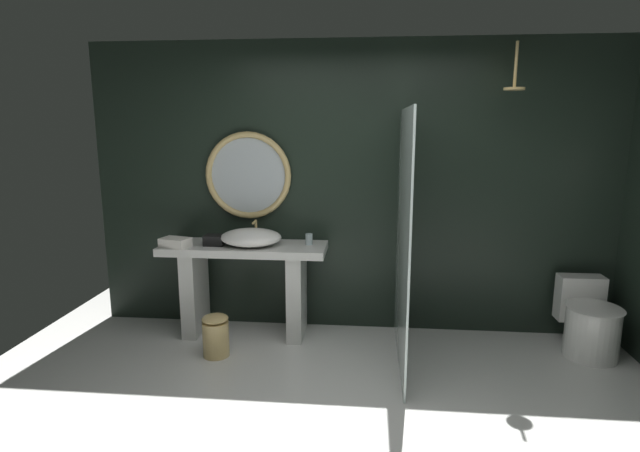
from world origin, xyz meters
TOP-DOWN VIEW (x-y plane):
  - ground_plane at (0.00, 0.00)m, footprint 5.76×5.76m
  - back_wall_panel at (0.00, 1.90)m, footprint 4.80×0.10m
  - vanity_counter at (-0.97, 1.58)m, footprint 1.45×0.49m
  - vessel_sink at (-0.89, 1.55)m, footprint 0.53×0.44m
  - tumbler_cup at (-0.40, 1.64)m, footprint 0.06×0.06m
  - tissue_box at (-1.22, 1.54)m, footprint 0.17×0.14m
  - round_wall_mirror at (-0.97, 1.81)m, footprint 0.79×0.06m
  - shower_glass_panel at (0.39, 1.19)m, footprint 0.02×1.33m
  - rain_shower_head at (1.23, 1.52)m, footprint 0.16×0.16m
  - toilet at (1.95, 1.46)m, footprint 0.44×0.62m
  - waste_bin at (-1.11, 1.11)m, footprint 0.22×0.22m
  - folded_hand_towel at (-1.53, 1.44)m, footprint 0.28×0.22m

SIDE VIEW (x-z plane):
  - ground_plane at x=0.00m, z-range 0.00..0.00m
  - waste_bin at x=-1.11m, z-range 0.00..0.35m
  - toilet at x=1.95m, z-range -0.03..0.57m
  - vanity_counter at x=-0.97m, z-range 0.12..0.95m
  - folded_hand_towel at x=-1.53m, z-range 0.83..0.91m
  - tissue_box at x=-1.22m, z-range 0.83..0.92m
  - tumbler_cup at x=-0.40m, z-range 0.83..0.93m
  - vessel_sink at x=-0.89m, z-range 0.81..1.00m
  - shower_glass_panel at x=0.39m, z-range 0.00..1.99m
  - back_wall_panel at x=0.00m, z-range 0.00..2.60m
  - round_wall_mirror at x=-0.97m, z-range 1.03..1.82m
  - rain_shower_head at x=1.23m, z-range 2.01..2.38m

